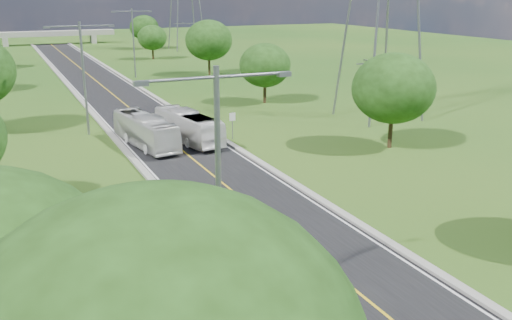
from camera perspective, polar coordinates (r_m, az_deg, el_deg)
The scene contains 16 objects.
ground at distance 69.31m, azimuth -13.38°, elevation 5.75°, with size 260.00×260.00×0.00m, color #1C4B15.
road at distance 75.11m, azimuth -14.32°, elevation 6.52°, with size 8.00×150.00×0.06m, color black.
curb_left at distance 74.48m, azimuth -17.55°, elevation 6.24°, with size 0.50×150.00×0.22m, color gray.
curb_right at distance 75.96m, azimuth -11.16°, elevation 6.89°, with size 0.50×150.00×0.22m, color gray.
speed_limit_sign at distance 49.69m, azimuth -2.38°, elevation 3.89°, with size 0.55×0.09×2.40m.
overpass at distance 147.82m, azimuth -19.91°, elevation 11.74°, with size 30.00×3.00×3.20m.
streetlight_near_left at distance 21.24m, azimuth -3.80°, elevation -1.53°, with size 5.90×0.25×10.00m.
streetlight_mid_left at distance 52.79m, azimuth -16.89°, elevation 8.74°, with size 5.90×0.25×10.00m.
streetlight_far_right at distance 87.27m, azimuth -12.17°, elevation 11.93°, with size 5.90×0.25×10.00m.
tree_rb at distance 47.61m, azimuth 13.57°, elevation 6.99°, with size 6.72×6.72×7.82m.
tree_rc at distance 65.77m, azimuth 0.89°, elevation 9.45°, with size 5.88×5.88×6.84m.
tree_rd at distance 88.49m, azimuth -4.75°, elevation 11.85°, with size 7.14×7.14×8.30m.
tree_re at distance 110.73m, azimuth -10.34°, elevation 11.95°, with size 5.46×5.46×6.35m.
tree_rf at distance 130.89m, azimuth -11.12°, elevation 12.87°, with size 6.30×6.30×7.33m.
bus_outbound at distance 49.09m, azimuth -6.81°, elevation 3.34°, with size 2.19×9.38×2.61m, color silver.
bus_inbound at distance 48.21m, azimuth -11.00°, elevation 2.92°, with size 2.22×9.49×2.64m, color silver.
Camera 1 is at (-13.11, -6.89, 12.55)m, focal length 40.00 mm.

